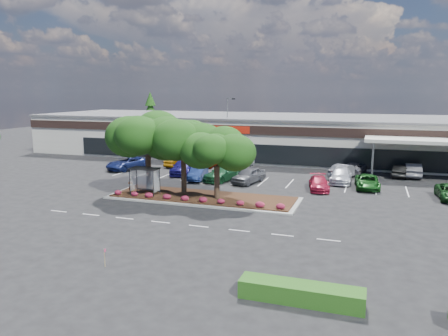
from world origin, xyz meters
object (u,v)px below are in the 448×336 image
(car_0, at_px, (128,163))
(light_pole, at_px, (228,132))
(car_1, at_px, (184,167))
(survey_stake, at_px, (105,256))

(car_0, bearing_deg, light_pole, 69.08)
(car_0, relative_size, car_1, 1.02)
(light_pole, xyz_separation_m, car_1, (-1.43, -13.04, -3.18))
(light_pole, bearing_deg, survey_stake, -81.54)
(light_pole, distance_m, car_0, 16.12)
(survey_stake, relative_size, car_0, 0.19)
(survey_stake, height_order, car_0, car_0)
(light_pole, height_order, car_0, light_pole)
(car_1, bearing_deg, light_pole, 74.33)
(light_pole, bearing_deg, car_0, -127.33)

